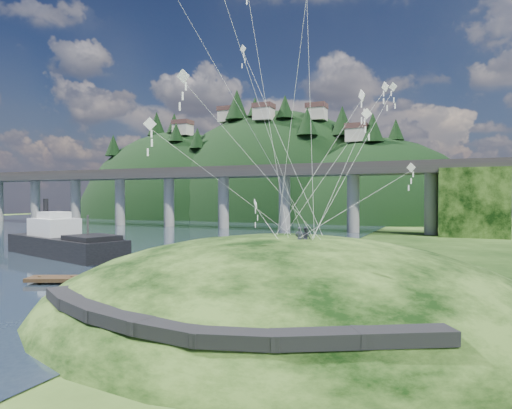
% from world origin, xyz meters
% --- Properties ---
extents(ground, '(320.00, 320.00, 0.00)m').
position_xyz_m(ground, '(0.00, 0.00, 0.00)').
color(ground, black).
rests_on(ground, ground).
extents(grass_hill, '(36.00, 32.00, 13.00)m').
position_xyz_m(grass_hill, '(8.00, 2.00, -1.50)').
color(grass_hill, black).
rests_on(grass_hill, ground).
extents(footpath, '(22.29, 5.84, 0.83)m').
position_xyz_m(footpath, '(7.46, -9.74, 2.08)').
color(footpath, black).
rests_on(footpath, ground).
extents(bridge, '(160.00, 11.00, 15.00)m').
position_xyz_m(bridge, '(-26.46, 70.07, 9.70)').
color(bridge, '#2D2B2B').
rests_on(bridge, ground).
extents(far_ridge, '(153.00, 70.00, 94.50)m').
position_xyz_m(far_ridge, '(-43.58, 122.17, -7.44)').
color(far_ridge, black).
rests_on(far_ridge, ground).
extents(work_barge, '(21.73, 11.75, 7.34)m').
position_xyz_m(work_barge, '(-27.52, 16.67, 1.84)').
color(work_barge, black).
rests_on(work_barge, ground).
extents(wooden_dock, '(12.77, 7.22, 0.93)m').
position_xyz_m(wooden_dock, '(-9.83, 4.21, 0.41)').
color(wooden_dock, '#312114').
rests_on(wooden_dock, ground).
extents(kite_flyers, '(1.08, 1.10, 1.57)m').
position_xyz_m(kite_flyers, '(9.61, 0.69, 5.72)').
color(kite_flyers, '#2A2E38').
rests_on(kite_flyers, ground).
extents(kite_swarm, '(18.11, 15.20, 22.06)m').
position_xyz_m(kite_swarm, '(6.91, 2.08, 17.48)').
color(kite_swarm, white).
rests_on(kite_swarm, ground).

